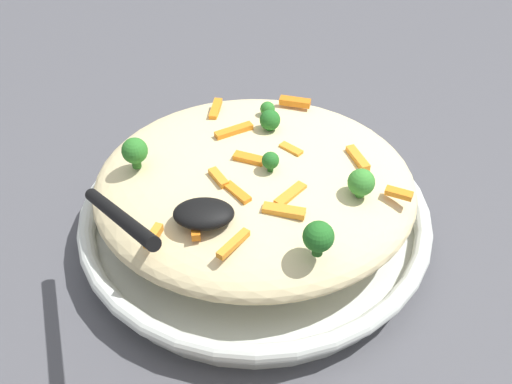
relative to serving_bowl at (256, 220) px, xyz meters
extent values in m
plane|color=#4C4C51|center=(0.00, 0.00, -0.02)|extent=(2.40, 2.40, 0.00)
cylinder|color=silver|center=(0.00, 0.00, -0.01)|extent=(0.35, 0.35, 0.02)
torus|color=silver|center=(0.00, 0.00, 0.01)|extent=(0.38, 0.38, 0.02)
torus|color=black|center=(0.00, 0.00, 0.01)|extent=(0.37, 0.37, 0.00)
ellipsoid|color=beige|center=(0.00, 0.00, 0.05)|extent=(0.33, 0.31, 0.07)
cube|color=orange|center=(0.04, -0.10, 0.08)|extent=(0.01, 0.04, 0.01)
cube|color=orange|center=(0.02, 0.05, 0.08)|extent=(0.03, 0.03, 0.01)
cube|color=orange|center=(0.04, 0.03, 0.08)|extent=(0.02, 0.03, 0.01)
cube|color=orange|center=(-0.10, -0.01, 0.08)|extent=(0.02, 0.04, 0.01)
cube|color=orange|center=(-0.04, -0.02, 0.08)|extent=(0.02, 0.02, 0.01)
cube|color=orange|center=(0.02, 0.11, 0.08)|extent=(0.03, 0.04, 0.01)
cube|color=orange|center=(0.01, 0.00, 0.08)|extent=(0.03, 0.02, 0.01)
cube|color=orange|center=(-0.03, 0.05, 0.08)|extent=(0.03, 0.04, 0.01)
cube|color=orange|center=(-0.05, -0.11, 0.08)|extent=(0.04, 0.02, 0.01)
cube|color=orange|center=(-0.03, 0.07, 0.08)|extent=(0.04, 0.02, 0.01)
cube|color=orange|center=(0.09, 0.10, 0.08)|extent=(0.02, 0.03, 0.01)
cube|color=orange|center=(0.05, 0.09, 0.08)|extent=(0.01, 0.04, 0.01)
cube|color=orange|center=(0.02, -0.05, 0.08)|extent=(0.04, 0.03, 0.01)
cube|color=orange|center=(-0.14, 0.04, 0.08)|extent=(0.03, 0.02, 0.01)
cylinder|color=#205B1C|center=(-0.02, 0.02, 0.09)|extent=(0.01, 0.01, 0.01)
sphere|color=#236B23|center=(-0.02, 0.02, 0.10)|extent=(0.02, 0.02, 0.02)
cylinder|color=#377928|center=(-0.10, 0.04, 0.08)|extent=(0.01, 0.01, 0.01)
sphere|color=#3D8E33|center=(-0.10, 0.04, 0.09)|extent=(0.03, 0.03, 0.03)
cylinder|color=#296820|center=(0.12, 0.00, 0.08)|extent=(0.01, 0.01, 0.01)
sphere|color=#2D7A28|center=(0.12, 0.00, 0.10)|extent=(0.03, 0.03, 0.03)
cylinder|color=#205B1C|center=(-0.02, -0.06, 0.08)|extent=(0.01, 0.01, 0.01)
sphere|color=#236B23|center=(-0.02, -0.06, 0.09)|extent=(0.02, 0.02, 0.02)
cylinder|color=#296820|center=(-0.01, -0.09, 0.08)|extent=(0.01, 0.01, 0.00)
sphere|color=#2D7A28|center=(-0.01, -0.09, 0.09)|extent=(0.02, 0.02, 0.02)
cylinder|color=#205B1C|center=(-0.05, 0.12, 0.08)|extent=(0.01, 0.01, 0.01)
sphere|color=#236B23|center=(-0.05, 0.12, 0.10)|extent=(0.03, 0.03, 0.03)
ellipsoid|color=black|center=(0.05, 0.08, 0.09)|extent=(0.06, 0.04, 0.02)
cylinder|color=black|center=(0.11, 0.12, 0.12)|extent=(0.09, 0.14, 0.08)
camera|label=1|loc=(0.00, 0.52, 0.51)|focal=47.28mm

